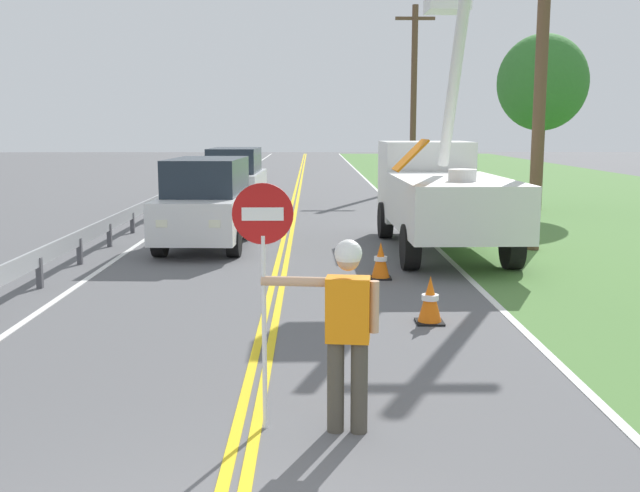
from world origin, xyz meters
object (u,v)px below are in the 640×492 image
at_px(oncoming_suv_second, 235,178).
at_px(traffic_cone_mid, 381,261).
at_px(stop_sign_paddle, 263,251).
at_px(oncoming_suv_nearest, 208,202).
at_px(utility_pole_mid, 414,94).
at_px(flagger_worker, 347,324).
at_px(utility_pole_near, 541,66).
at_px(roadside_tree_verge, 542,83).
at_px(utility_bucket_truck, 439,188).
at_px(traffic_cone_lead, 430,301).

height_order(oncoming_suv_second, traffic_cone_mid, oncoming_suv_second).
relative_size(stop_sign_paddle, oncoming_suv_nearest, 0.50).
bearing_deg(oncoming_suv_second, stop_sign_paddle, -83.38).
bearing_deg(utility_pole_mid, flagger_worker, -98.98).
bearing_deg(stop_sign_paddle, utility_pole_near, 61.21).
xyz_separation_m(flagger_worker, oncoming_suv_nearest, (-2.78, 10.87, 0.01)).
distance_m(flagger_worker, roadside_tree_verge, 20.21).
distance_m(oncoming_suv_nearest, traffic_cone_mid, 5.42).
relative_size(utility_bucket_truck, traffic_cone_mid, 9.78).
relative_size(utility_pole_near, roadside_tree_verge, 1.36).
bearing_deg(utility_bucket_truck, roadside_tree_verge, 59.28).
distance_m(utility_bucket_truck, oncoming_suv_second, 10.51).
bearing_deg(utility_pole_near, utility_pole_mid, 91.41).
xyz_separation_m(flagger_worker, utility_pole_near, (4.84, 10.29, 3.14)).
relative_size(oncoming_suv_second, traffic_cone_lead, 6.64).
xyz_separation_m(oncoming_suv_nearest, traffic_cone_lead, (4.18, -7.02, -0.72)).
bearing_deg(oncoming_suv_second, utility_pole_mid, 49.16).
bearing_deg(oncoming_suv_nearest, flagger_worker, -75.65).
bearing_deg(utility_bucket_truck, utility_pole_mid, 84.22).
height_order(flagger_worker, traffic_cone_mid, flagger_worker).
distance_m(utility_bucket_truck, traffic_cone_mid, 3.96).
height_order(flagger_worker, roadside_tree_verge, roadside_tree_verge).
height_order(utility_pole_near, traffic_cone_lead, utility_pole_near).
bearing_deg(utility_bucket_truck, traffic_cone_lead, -100.63).
relative_size(oncoming_suv_nearest, traffic_cone_mid, 6.67).
bearing_deg(traffic_cone_mid, flagger_worker, -97.94).
distance_m(stop_sign_paddle, traffic_cone_lead, 4.55).
xyz_separation_m(stop_sign_paddle, utility_pole_mid, (5.17, 27.79, 2.62)).
distance_m(flagger_worker, utility_pole_mid, 28.41).
xyz_separation_m(oncoming_suv_second, traffic_cone_mid, (3.98, -12.28, -0.72)).
height_order(oncoming_suv_nearest, roadside_tree_verge, roadside_tree_verge).
xyz_separation_m(flagger_worker, traffic_cone_mid, (0.98, 7.03, -0.71)).
height_order(oncoming_suv_second, traffic_cone_lead, oncoming_suv_second).
bearing_deg(utility_pole_mid, stop_sign_paddle, -100.54).
bearing_deg(traffic_cone_mid, stop_sign_paddle, -104.11).
bearing_deg(roadside_tree_verge, oncoming_suv_nearest, -143.18).
relative_size(utility_pole_near, utility_pole_mid, 0.97).
relative_size(utility_bucket_truck, traffic_cone_lead, 9.78).
height_order(stop_sign_paddle, oncoming_suv_nearest, stop_sign_paddle).
bearing_deg(roadside_tree_verge, utility_pole_near, -107.49).
bearing_deg(traffic_cone_lead, roadside_tree_verge, 67.65).
relative_size(utility_pole_mid, roadside_tree_verge, 1.40).
height_order(stop_sign_paddle, utility_pole_near, utility_pole_near).
xyz_separation_m(stop_sign_paddle, traffic_cone_mid, (1.74, 6.94, -1.37)).
distance_m(utility_pole_mid, traffic_cone_lead, 24.54).
bearing_deg(utility_pole_mid, traffic_cone_mid, -99.33).
xyz_separation_m(utility_bucket_truck, oncoming_suv_nearest, (-5.42, 0.42, -0.37)).
height_order(utility_pole_mid, roadside_tree_verge, utility_pole_mid).
height_order(oncoming_suv_second, utility_pole_near, utility_pole_near).
xyz_separation_m(stop_sign_paddle, roadside_tree_verge, (8.20, 18.43, 2.56)).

